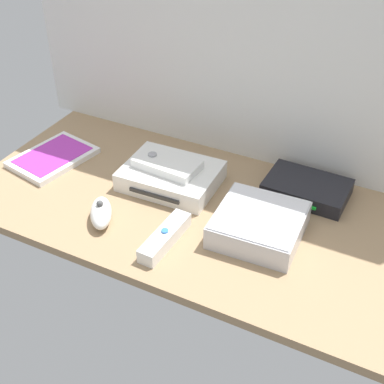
# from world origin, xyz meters

# --- Properties ---
(ground_plane) EXTENTS (1.00, 0.48, 0.02)m
(ground_plane) POSITION_xyz_m (0.00, 0.00, -0.01)
(ground_plane) COLOR #9E7F5B
(ground_plane) RESTS_ON ground
(back_wall) EXTENTS (1.10, 0.01, 0.64)m
(back_wall) POSITION_xyz_m (0.00, 0.25, 0.32)
(back_wall) COLOR white
(back_wall) RESTS_ON ground
(game_console) EXTENTS (0.22, 0.17, 0.04)m
(game_console) POSITION_xyz_m (-0.08, 0.05, 0.02)
(game_console) COLOR white
(game_console) RESTS_ON ground_plane
(mini_computer) EXTENTS (0.18, 0.18, 0.05)m
(mini_computer) POSITION_xyz_m (0.16, -0.02, 0.03)
(mini_computer) COLOR silver
(mini_computer) RESTS_ON ground_plane
(game_case) EXTENTS (0.17, 0.21, 0.02)m
(game_case) POSITION_xyz_m (-0.39, 0.01, 0.01)
(game_case) COLOR white
(game_case) RESTS_ON ground_plane
(network_router) EXTENTS (0.18, 0.13, 0.03)m
(network_router) POSITION_xyz_m (0.21, 0.15, 0.02)
(network_router) COLOR black
(network_router) RESTS_ON ground_plane
(remote_wand) EXTENTS (0.04, 0.15, 0.03)m
(remote_wand) POSITION_xyz_m (0.01, -0.13, 0.02)
(remote_wand) COLOR white
(remote_wand) RESTS_ON ground_plane
(remote_nunchuk) EXTENTS (0.09, 0.11, 0.05)m
(remote_nunchuk) POSITION_xyz_m (-0.15, -0.13, 0.02)
(remote_nunchuk) COLOR white
(remote_nunchuk) RESTS_ON ground_plane
(remote_classic_pad) EXTENTS (0.15, 0.09, 0.02)m
(remote_classic_pad) POSITION_xyz_m (-0.09, 0.05, 0.05)
(remote_classic_pad) COLOR white
(remote_classic_pad) RESTS_ON game_console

